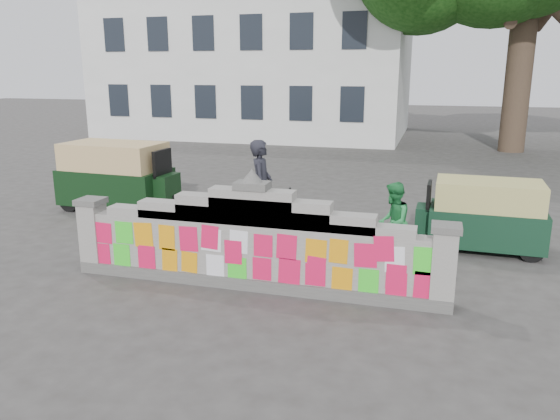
# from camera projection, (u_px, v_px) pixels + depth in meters

# --- Properties ---
(ground) EXTENTS (100.00, 100.00, 0.00)m
(ground) POSITION_uv_depth(u_px,v_px,m) (253.00, 287.00, 9.15)
(ground) COLOR #383533
(ground) RESTS_ON ground
(parapet_wall) EXTENTS (6.48, 0.44, 2.01)m
(parapet_wall) POSITION_uv_depth(u_px,v_px,m) (253.00, 245.00, 8.95)
(parapet_wall) COLOR #4C4C49
(parapet_wall) RESTS_ON ground
(building) EXTENTS (16.00, 10.00, 8.90)m
(building) POSITION_uv_depth(u_px,v_px,m) (260.00, 60.00, 30.47)
(building) COLOR silver
(building) RESTS_ON ground
(cyclist_bike) EXTENTS (2.25, 1.15, 1.13)m
(cyclist_bike) POSITION_uv_depth(u_px,v_px,m) (262.00, 216.00, 11.42)
(cyclist_bike) COLOR black
(cyclist_bike) RESTS_ON ground
(cyclist_rider) EXTENTS (0.58, 0.77, 1.91)m
(cyclist_rider) POSITION_uv_depth(u_px,v_px,m) (261.00, 198.00, 11.32)
(cyclist_rider) COLOR black
(cyclist_rider) RESTS_ON ground
(pedestrian) EXTENTS (0.60, 0.76, 1.53)m
(pedestrian) POSITION_uv_depth(u_px,v_px,m) (393.00, 222.00, 10.19)
(pedestrian) COLOR #258841
(pedestrian) RESTS_ON ground
(rickshaw_left) EXTENTS (3.17, 1.59, 1.73)m
(rickshaw_left) POSITION_uv_depth(u_px,v_px,m) (118.00, 175.00, 14.00)
(rickshaw_left) COLOR black
(rickshaw_left) RESTS_ON ground
(rickshaw_right) EXTENTS (2.57, 1.25, 1.41)m
(rickshaw_right) POSITION_uv_depth(u_px,v_px,m) (483.00, 214.00, 10.88)
(rickshaw_right) COLOR #10321F
(rickshaw_right) RESTS_ON ground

